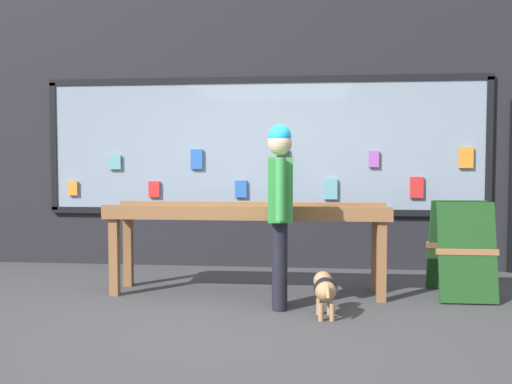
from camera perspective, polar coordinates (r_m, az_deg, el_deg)
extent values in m
plane|color=#38383A|center=(5.16, -2.00, -12.24)|extent=(40.00, 40.00, 0.00)
cube|color=black|center=(7.37, 0.56, 6.45)|extent=(8.62, 0.20, 3.58)
cube|color=gray|center=(7.23, 0.71, 4.61)|extent=(5.52, 0.03, 1.66)
cube|color=black|center=(7.30, 0.71, 11.14)|extent=(5.60, 0.06, 0.08)
cube|color=black|center=(7.26, 0.70, -1.97)|extent=(5.60, 0.06, 0.08)
cube|color=black|center=(7.97, -19.51, 4.29)|extent=(0.08, 0.06, 1.66)
cube|color=black|center=(7.50, 22.25, 4.32)|extent=(0.08, 0.06, 1.66)
cube|color=orange|center=(7.83, -17.84, 0.36)|extent=(0.12, 0.03, 0.18)
cube|color=#5999A5|center=(7.61, -13.92, 2.91)|extent=(0.16, 0.03, 0.18)
cube|color=red|center=(7.46, -10.14, 0.28)|extent=(0.14, 0.03, 0.20)
cube|color=#2659B2|center=(7.32, -5.95, 3.28)|extent=(0.15, 0.03, 0.25)
cube|color=#2659B2|center=(7.23, -1.51, 0.30)|extent=(0.15, 0.03, 0.21)
cube|color=black|center=(7.17, 2.70, 3.30)|extent=(0.15, 0.03, 0.25)
cube|color=#5999A5|center=(7.17, 7.48, 0.28)|extent=(0.17, 0.03, 0.25)
cube|color=#994CA5|center=(7.20, 11.72, 3.24)|extent=(0.12, 0.03, 0.20)
cube|color=red|center=(7.28, 15.78, 0.44)|extent=(0.16, 0.03, 0.26)
cube|color=orange|center=(7.39, 20.27, 3.24)|extent=(0.17, 0.03, 0.25)
cube|color=brown|center=(5.98, -13.97, -6.33)|extent=(0.09, 0.09, 0.79)
cube|color=brown|center=(5.69, 12.43, -6.80)|extent=(0.09, 0.09, 0.79)
cube|color=brown|center=(6.40, -12.65, -5.69)|extent=(0.09, 0.09, 0.79)
cube|color=brown|center=(6.13, 11.92, -6.08)|extent=(0.09, 0.09, 0.79)
cube|color=brown|center=(5.85, -0.87, -2.37)|extent=(2.87, 0.63, 0.04)
cube|color=brown|center=(5.57, -1.18, -2.02)|extent=(2.87, 0.09, 0.12)
cube|color=brown|center=(6.11, -0.59, -1.56)|extent=(2.87, 0.09, 0.12)
cube|color=#2659B2|center=(6.06, -13.47, -1.92)|extent=(0.13, 0.20, 0.03)
cube|color=#5999A5|center=(5.97, -8.06, -1.96)|extent=(0.18, 0.21, 0.03)
cube|color=#5999A5|center=(5.97, -3.55, -1.90)|extent=(0.16, 0.22, 0.03)
cube|color=yellow|center=(5.78, 1.36, -2.13)|extent=(0.16, 0.23, 0.02)
cube|color=#5999A5|center=(5.70, 6.46, -2.21)|extent=(0.14, 0.20, 0.03)
cube|color=yellow|center=(5.73, 11.85, -2.19)|extent=(0.18, 0.22, 0.03)
cylinder|color=black|center=(5.25, 2.39, -7.41)|extent=(0.14, 0.14, 0.82)
cylinder|color=black|center=(5.40, 2.35, -7.09)|extent=(0.14, 0.14, 0.82)
cube|color=#338C3F|center=(5.24, 2.39, 0.29)|extent=(0.26, 0.48, 0.58)
cylinder|color=#338C3F|center=(4.95, 2.48, 0.28)|extent=(0.09, 0.09, 0.55)
cylinder|color=#338C3F|center=(5.53, 2.31, 0.59)|extent=(0.09, 0.09, 0.55)
sphere|color=tan|center=(5.24, 2.40, 4.89)|extent=(0.22, 0.22, 0.22)
sphere|color=#19A5E0|center=(5.24, 2.40, 5.62)|extent=(0.21, 0.21, 0.21)
ellipsoid|color=#99724C|center=(5.07, 6.95, -9.71)|extent=(0.22, 0.34, 0.19)
ellipsoid|color=black|center=(5.06, 6.96, -9.60)|extent=(0.22, 0.21, 0.20)
sphere|color=#99724C|center=(5.25, 6.71, -8.81)|extent=(0.17, 0.17, 0.17)
cylinder|color=#99724C|center=(4.87, 7.21, -9.88)|extent=(0.04, 0.10, 0.12)
cylinder|color=#99724C|center=(5.21, 7.36, -11.29)|extent=(0.04, 0.04, 0.15)
cylinder|color=#99724C|center=(5.20, 6.29, -11.31)|extent=(0.04, 0.04, 0.15)
cylinder|color=#99724C|center=(5.02, 7.62, -11.84)|extent=(0.04, 0.04, 0.15)
cylinder|color=#99724C|center=(5.01, 6.51, -11.87)|extent=(0.04, 0.04, 0.15)
cube|color=#193F19|center=(5.89, 20.36, -5.66)|extent=(0.55, 0.25, 0.96)
cube|color=brown|center=(5.89, 20.36, -5.66)|extent=(0.59, 0.06, 0.07)
cube|color=#193F19|center=(6.32, 19.31, -5.05)|extent=(0.55, 0.25, 0.96)
cube|color=brown|center=(6.32, 19.31, -5.05)|extent=(0.59, 0.06, 0.07)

